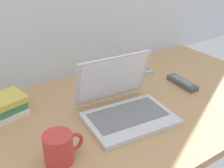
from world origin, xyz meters
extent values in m
cube|color=tan|center=(0.00, 0.00, 0.01)|extent=(1.60, 0.76, 0.03)
cube|color=silver|center=(0.04, -0.09, 0.04)|extent=(0.33, 0.25, 0.02)
cube|color=slate|center=(0.04, -0.07, 0.05)|extent=(0.28, 0.17, 0.00)
cube|color=silver|center=(0.05, 0.05, 0.14)|extent=(0.31, 0.10, 0.20)
cube|color=white|center=(0.05, 0.04, 0.15)|extent=(0.27, 0.08, 0.17)
cylinder|color=red|center=(-0.26, -0.13, 0.08)|extent=(0.09, 0.09, 0.10)
torus|color=red|center=(-0.21, -0.13, 0.08)|extent=(0.07, 0.01, 0.07)
cylinder|color=brown|center=(-0.26, -0.13, 0.12)|extent=(0.08, 0.08, 0.00)
cube|color=#4C4C51|center=(0.41, 0.01, 0.04)|extent=(0.06, 0.16, 0.02)
cube|color=slate|center=(0.41, 0.01, 0.05)|extent=(0.04, 0.12, 0.00)
cube|color=#B7B7B7|center=(0.36, 0.24, 0.04)|extent=(0.08, 0.17, 0.02)
cube|color=slate|center=(0.36, 0.24, 0.05)|extent=(0.06, 0.12, 0.00)
camera|label=1|loc=(-0.50, -0.76, 0.63)|focal=45.91mm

